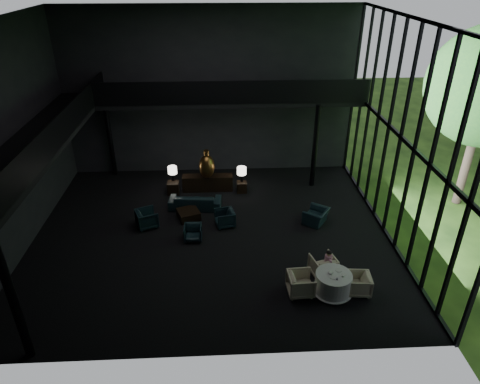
{
  "coord_description": "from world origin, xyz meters",
  "views": [
    {
      "loc": [
        0.39,
        -14.25,
        9.65
      ],
      "look_at": [
        1.13,
        0.5,
        1.6
      ],
      "focal_mm": 32.0,
      "sensor_mm": 36.0,
      "label": 1
    }
  ],
  "objects_px": {
    "dining_chair_north": "(323,264)",
    "dining_chair_east": "(358,283)",
    "side_table_left": "(173,188)",
    "lounge_armchair_west": "(147,217)",
    "coffee_table": "(189,214)",
    "window_armchair": "(316,215)",
    "console": "(208,183)",
    "table_lamp_left": "(172,171)",
    "dining_table": "(333,285)",
    "dining_chair_west": "(301,282)",
    "lounge_armchair_south": "(193,233)",
    "side_table_right": "(242,187)",
    "table_lamp_right": "(242,171)",
    "lounge_armchair_east": "(225,218)",
    "sofa": "(195,198)",
    "bronze_urn": "(207,166)",
    "child": "(329,258)"
  },
  "relations": [
    {
      "from": "console",
      "to": "bronze_urn",
      "type": "relative_size",
      "value": 1.74
    },
    {
      "from": "bronze_urn",
      "to": "side_table_right",
      "type": "bearing_deg",
      "value": -3.2
    },
    {
      "from": "bronze_urn",
      "to": "side_table_left",
      "type": "height_order",
      "value": "bronze_urn"
    },
    {
      "from": "sofa",
      "to": "dining_table",
      "type": "xyz_separation_m",
      "value": [
        4.72,
        -5.72,
        -0.15
      ]
    },
    {
      "from": "lounge_armchair_west",
      "to": "dining_chair_north",
      "type": "xyz_separation_m",
      "value": [
        6.5,
        -3.36,
        -0.01
      ]
    },
    {
      "from": "table_lamp_right",
      "to": "lounge_armchair_south",
      "type": "height_order",
      "value": "table_lamp_right"
    },
    {
      "from": "dining_table",
      "to": "coffee_table",
      "type": "bearing_deg",
      "value": 135.74
    },
    {
      "from": "table_lamp_left",
      "to": "dining_chair_north",
      "type": "bearing_deg",
      "value": -48.27
    },
    {
      "from": "lounge_armchair_south",
      "to": "dining_chair_east",
      "type": "bearing_deg",
      "value": -30.0
    },
    {
      "from": "dining_chair_north",
      "to": "dining_chair_west",
      "type": "xyz_separation_m",
      "value": [
        -0.93,
        -0.93,
        0.03
      ]
    },
    {
      "from": "lounge_armchair_west",
      "to": "coffee_table",
      "type": "bearing_deg",
      "value": -94.85
    },
    {
      "from": "lounge_armchair_west",
      "to": "coffee_table",
      "type": "height_order",
      "value": "lounge_armchair_west"
    },
    {
      "from": "table_lamp_right",
      "to": "dining_chair_west",
      "type": "bearing_deg",
      "value": -77.86
    },
    {
      "from": "lounge_armchair_east",
      "to": "dining_table",
      "type": "height_order",
      "value": "dining_table"
    },
    {
      "from": "window_armchair",
      "to": "dining_chair_north",
      "type": "xyz_separation_m",
      "value": [
        -0.44,
        -3.27,
        0.03
      ]
    },
    {
      "from": "table_lamp_left",
      "to": "coffee_table",
      "type": "xyz_separation_m",
      "value": [
        0.83,
        -2.48,
        -0.88
      ]
    },
    {
      "from": "console",
      "to": "dining_table",
      "type": "bearing_deg",
      "value": -60.35
    },
    {
      "from": "dining_table",
      "to": "dining_chair_west",
      "type": "bearing_deg",
      "value": 178.54
    },
    {
      "from": "lounge_armchair_south",
      "to": "dining_chair_west",
      "type": "height_order",
      "value": "dining_chair_west"
    },
    {
      "from": "console",
      "to": "side_table_left",
      "type": "relative_size",
      "value": 4.13
    },
    {
      "from": "side_table_left",
      "to": "dining_chair_east",
      "type": "height_order",
      "value": "dining_chair_east"
    },
    {
      "from": "bronze_urn",
      "to": "sofa",
      "type": "height_order",
      "value": "bronze_urn"
    },
    {
      "from": "side_table_right",
      "to": "lounge_armchair_west",
      "type": "xyz_separation_m",
      "value": [
        -4.02,
        -2.79,
        0.19
      ]
    },
    {
      "from": "lounge_armchair_south",
      "to": "dining_table",
      "type": "bearing_deg",
      "value": -34.0
    },
    {
      "from": "bronze_urn",
      "to": "lounge_armchair_south",
      "type": "height_order",
      "value": "bronze_urn"
    },
    {
      "from": "table_lamp_left",
      "to": "lounge_armchair_west",
      "type": "height_order",
      "value": "table_lamp_left"
    },
    {
      "from": "dining_chair_west",
      "to": "child",
      "type": "bearing_deg",
      "value": -54.27
    },
    {
      "from": "table_lamp_left",
      "to": "dining_chair_west",
      "type": "height_order",
      "value": "table_lamp_left"
    },
    {
      "from": "table_lamp_right",
      "to": "lounge_armchair_east",
      "type": "height_order",
      "value": "table_lamp_right"
    },
    {
      "from": "table_lamp_left",
      "to": "dining_table",
      "type": "relative_size",
      "value": 0.52
    },
    {
      "from": "lounge_armchair_west",
      "to": "coffee_table",
      "type": "relative_size",
      "value": 1.03
    },
    {
      "from": "bronze_urn",
      "to": "dining_table",
      "type": "bearing_deg",
      "value": -59.74
    },
    {
      "from": "table_lamp_left",
      "to": "dining_table",
      "type": "distance_m",
      "value": 9.37
    },
    {
      "from": "lounge_armchair_west",
      "to": "window_armchair",
      "type": "bearing_deg",
      "value": -113.28
    },
    {
      "from": "lounge_armchair_east",
      "to": "bronze_urn",
      "type": "bearing_deg",
      "value": -178.08
    },
    {
      "from": "table_lamp_right",
      "to": "dining_table",
      "type": "relative_size",
      "value": 0.54
    },
    {
      "from": "dining_chair_north",
      "to": "dining_chair_west",
      "type": "height_order",
      "value": "dining_chair_west"
    },
    {
      "from": "coffee_table",
      "to": "dining_chair_west",
      "type": "xyz_separation_m",
      "value": [
        3.92,
        -4.82,
        0.27
      ]
    },
    {
      "from": "side_table_left",
      "to": "dining_chair_east",
      "type": "bearing_deg",
      "value": -47.17
    },
    {
      "from": "side_table_left",
      "to": "child",
      "type": "distance_m",
      "value": 8.53
    },
    {
      "from": "coffee_table",
      "to": "dining_table",
      "type": "bearing_deg",
      "value": -44.26
    },
    {
      "from": "dining_chair_north",
      "to": "dining_chair_east",
      "type": "bearing_deg",
      "value": 119.82
    },
    {
      "from": "lounge_armchair_south",
      "to": "side_table_left",
      "type": "bearing_deg",
      "value": 106.61
    },
    {
      "from": "side_table_right",
      "to": "table_lamp_left",
      "type": "bearing_deg",
      "value": 176.14
    },
    {
      "from": "bronze_urn",
      "to": "dining_chair_north",
      "type": "height_order",
      "value": "bronze_urn"
    },
    {
      "from": "console",
      "to": "lounge_armchair_south",
      "type": "xyz_separation_m",
      "value": [
        -0.51,
        -4.11,
        -0.07
      ]
    },
    {
      "from": "table_lamp_right",
      "to": "sofa",
      "type": "xyz_separation_m",
      "value": [
        -2.12,
        -1.48,
        -0.53
      ]
    },
    {
      "from": "window_armchair",
      "to": "console",
      "type": "bearing_deg",
      "value": -89.7
    },
    {
      "from": "lounge_armchair_west",
      "to": "dining_chair_west",
      "type": "height_order",
      "value": "dining_chair_west"
    },
    {
      "from": "console",
      "to": "lounge_armchair_west",
      "type": "bearing_deg",
      "value": -128.44
    }
  ]
}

